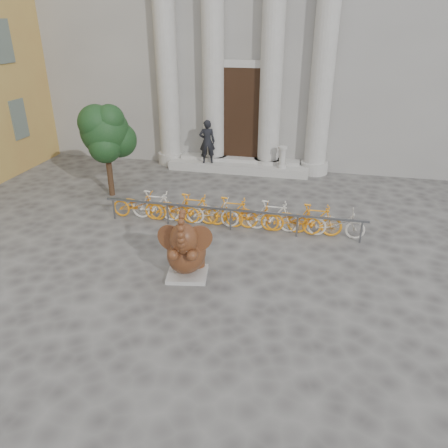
% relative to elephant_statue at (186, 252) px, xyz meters
% --- Properties ---
extents(ground, '(80.00, 80.00, 0.00)m').
position_rel_elephant_statue_xyz_m(ground, '(-0.33, -0.67, -0.74)').
color(ground, '#474442').
rests_on(ground, ground).
extents(classical_building, '(22.00, 10.70, 12.00)m').
position_rel_elephant_statue_xyz_m(classical_building, '(-0.33, 14.26, 5.25)').
color(classical_building, gray).
rests_on(classical_building, ground).
extents(entrance_steps, '(6.00, 1.20, 0.36)m').
position_rel_elephant_statue_xyz_m(entrance_steps, '(-0.33, 8.73, -0.56)').
color(entrance_steps, '#A8A59E').
rests_on(entrance_steps, ground).
extents(elephant_statue, '(1.34, 1.57, 2.02)m').
position_rel_elephant_statue_xyz_m(elephant_statue, '(0.00, 0.00, 0.00)').
color(elephant_statue, '#A8A59E').
rests_on(elephant_statue, ground).
extents(bike_rack, '(8.24, 0.53, 1.00)m').
position_rel_elephant_statue_xyz_m(bike_rack, '(0.53, 3.15, -0.23)').
color(bike_rack, slate).
rests_on(bike_rack, ground).
extents(tree, '(1.95, 1.78, 3.38)m').
position_rel_elephant_statue_xyz_m(tree, '(-4.39, 4.85, 1.62)').
color(tree, '#332114').
rests_on(tree, ground).
extents(pedestrian, '(0.77, 0.61, 1.85)m').
position_rel_elephant_statue_xyz_m(pedestrian, '(-1.64, 8.42, 0.55)').
color(pedestrian, black).
rests_on(pedestrian, entrance_steps).
extents(balustrade_post, '(0.37, 0.37, 0.90)m').
position_rel_elephant_statue_xyz_m(balustrade_post, '(1.56, 8.43, 0.04)').
color(balustrade_post, '#A8A59E').
rests_on(balustrade_post, entrance_steps).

